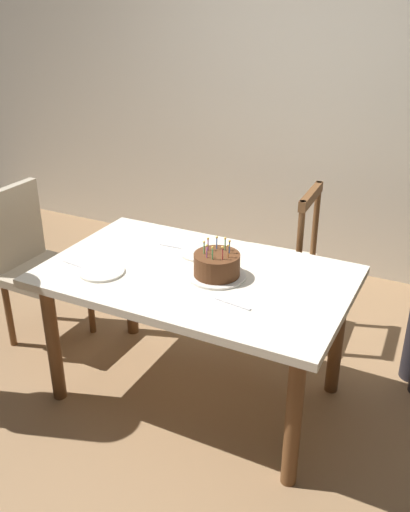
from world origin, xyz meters
name	(u,v)px	position (x,y,z in m)	size (l,w,h in m)	color
ground	(197,393)	(0.00, 0.00, 0.00)	(6.40, 6.40, 0.00)	#93704C
back_wall	(316,94)	(0.00, 1.85, 1.30)	(6.40, 0.10, 2.60)	silver
dining_table	(196,290)	(0.00, 0.00, 0.63)	(1.47, 0.90, 0.72)	silver
birthday_cake	(217,266)	(0.11, 0.01, 0.78)	(0.28, 0.28, 0.19)	silver
plate_near_celebrant	(102,272)	(-0.41, -0.20, 0.73)	(0.22, 0.22, 0.01)	silver
plate_far_side	(201,253)	(-0.07, 0.20, 0.73)	(0.22, 0.22, 0.01)	silver
fork_near_celebrant	(76,265)	(-0.57, -0.20, 0.73)	(0.18, 0.02, 0.01)	silver
fork_far_side	(175,247)	(-0.23, 0.21, 0.73)	(0.18, 0.02, 0.01)	silver
fork_near_guest	(233,304)	(0.28, -0.20, 0.73)	(0.18, 0.02, 0.01)	silver
chair_spindle_back	(277,265)	(0.15, 0.77, 0.46)	(0.46, 0.46, 0.95)	beige
chair_upholstered	(32,258)	(-1.13, 0.07, 0.53)	(0.45, 0.45, 0.95)	tan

